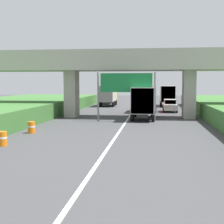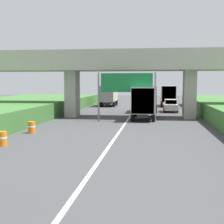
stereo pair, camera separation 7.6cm
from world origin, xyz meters
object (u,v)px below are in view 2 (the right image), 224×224
(truck_yellow, at_px, (109,95))
(truck_silver, at_px, (168,95))
(overhead_highway_sign, at_px, (127,86))
(construction_barrel_2, at_px, (2,139))
(construction_barrel_3, at_px, (32,127))
(truck_red, at_px, (148,98))
(truck_green, at_px, (144,101))
(car_white, at_px, (171,106))

(truck_yellow, height_order, truck_silver, same)
(overhead_highway_sign, relative_size, truck_silver, 0.81)
(construction_barrel_2, height_order, construction_barrel_3, same)
(overhead_highway_sign, height_order, truck_silver, overhead_highway_sign)
(truck_red, bearing_deg, truck_silver, 73.60)
(truck_red, xyz_separation_m, construction_barrel_3, (-8.62, -20.10, -1.47))
(truck_red, height_order, truck_green, same)
(overhead_highway_sign, distance_m, construction_barrel_2, 15.35)
(truck_green, bearing_deg, car_white, 69.80)
(truck_red, relative_size, construction_barrel_2, 8.11)
(car_white, height_order, construction_barrel_3, car_white)
(overhead_highway_sign, height_order, construction_barrel_2, overhead_highway_sign)
(overhead_highway_sign, xyz_separation_m, construction_barrel_3, (-6.70, -8.35, -3.18))
(truck_red, xyz_separation_m, truck_green, (-0.28, -9.22, 0.00))
(overhead_highway_sign, xyz_separation_m, construction_barrel_2, (-6.57, -13.51, -3.18))
(truck_green, bearing_deg, truck_red, 88.26)
(truck_green, bearing_deg, truck_yellow, 108.35)
(overhead_highway_sign, relative_size, car_white, 1.43)
(truck_yellow, relative_size, construction_barrel_3, 8.11)
(car_white, bearing_deg, truck_yellow, 133.46)
(truck_green, distance_m, car_white, 9.75)
(overhead_highway_sign, relative_size, truck_green, 0.81)
(overhead_highway_sign, relative_size, truck_red, 0.81)
(car_white, distance_m, construction_barrel_2, 27.66)
(truck_green, xyz_separation_m, car_white, (3.35, 9.10, -1.08))
(car_white, xyz_separation_m, construction_barrel_3, (-11.69, -19.97, -0.40))
(overhead_highway_sign, height_order, truck_red, overhead_highway_sign)
(truck_yellow, height_order, car_white, truck_yellow)
(truck_green, relative_size, construction_barrel_2, 8.11)
(truck_green, height_order, construction_barrel_3, truck_green)
(truck_red, bearing_deg, truck_green, -91.74)
(overhead_highway_sign, height_order, truck_green, overhead_highway_sign)
(truck_red, relative_size, truck_green, 1.00)
(overhead_highway_sign, relative_size, truck_yellow, 0.81)
(truck_green, bearing_deg, construction_barrel_2, -117.12)
(car_white, bearing_deg, construction_barrel_2, -114.70)
(construction_barrel_2, bearing_deg, truck_red, 71.41)
(truck_yellow, bearing_deg, truck_red, -56.64)
(truck_silver, height_order, construction_barrel_3, truck_silver)
(overhead_highway_sign, height_order, car_white, overhead_highway_sign)
(truck_red, relative_size, truck_silver, 1.00)
(truck_green, distance_m, truck_silver, 20.33)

